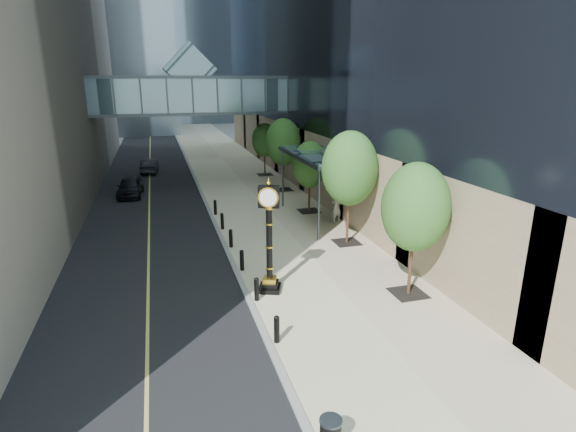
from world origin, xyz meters
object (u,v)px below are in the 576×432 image
object	(u,v)px
street_clock	(269,245)
car_near	(130,186)
pedestrian	(336,207)
car_far	(149,166)

from	to	relation	value
street_clock	car_near	xyz separation A→B (m)	(-6.43, 19.21, -1.38)
pedestrian	car_far	size ratio (longest dim) A/B	0.47
pedestrian	car_far	world-z (taller)	pedestrian
pedestrian	street_clock	bearing A→B (deg)	35.06
street_clock	car_far	bearing A→B (deg)	121.13
car_near	street_clock	bearing A→B (deg)	-67.85
street_clock	pedestrian	world-z (taller)	street_clock
street_clock	pedestrian	xyz separation A→B (m)	(6.46, 8.34, -1.12)
car_far	street_clock	bearing A→B (deg)	105.04
street_clock	pedestrian	bearing A→B (deg)	73.42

